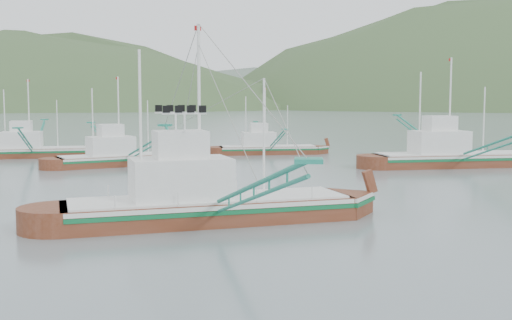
# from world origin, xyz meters

# --- Properties ---
(ground) EXTENTS (1200.00, 1200.00, 0.00)m
(ground) POSITION_xyz_m (0.00, 0.00, 0.00)
(ground) COLOR slate
(ground) RESTS_ON ground
(main_boat) EXTENTS (16.62, 28.12, 11.86)m
(main_boat) POSITION_xyz_m (-2.53, 2.63, 2.40)
(main_boat) COLOR #5D2713
(main_boat) RESTS_ON ground
(bg_boat_left) EXTENTS (17.31, 21.91, 9.82)m
(bg_boat_left) POSITION_xyz_m (-15.61, 31.86, 2.08)
(bg_boat_left) COLOR #5D2713
(bg_boat_left) RESTS_ON ground
(bg_boat_far) EXTENTS (12.45, 21.53, 8.83)m
(bg_boat_far) POSITION_xyz_m (-1.47, 46.22, 1.56)
(bg_boat_far) COLOR #5D2713
(bg_boat_far) RESTS_ON ground
(bg_boat_right) EXTENTS (16.67, 28.65, 11.81)m
(bg_boat_right) POSITION_xyz_m (17.98, 33.14, 2.17)
(bg_boat_right) COLOR #5D2713
(bg_boat_right) RESTS_ON ground
(bg_boat_extra) EXTENTS (13.85, 23.70, 9.82)m
(bg_boat_extra) POSITION_xyz_m (-28.57, 39.89, 1.86)
(bg_boat_extra) COLOR #5D2713
(bg_boat_extra) RESTS_ON ground
(headland_left) EXTENTS (448.00, 308.00, 210.00)m
(headland_left) POSITION_xyz_m (-180.00, 360.00, 0.00)
(headland_left) COLOR #37522A
(headland_left) RESTS_ON ground
(ridge_distant) EXTENTS (960.00, 400.00, 240.00)m
(ridge_distant) POSITION_xyz_m (30.00, 560.00, 0.00)
(ridge_distant) COLOR slate
(ridge_distant) RESTS_ON ground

